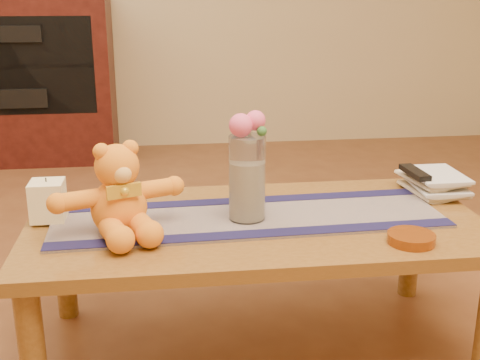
{
  "coord_description": "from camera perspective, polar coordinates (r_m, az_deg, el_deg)",
  "views": [
    {
      "loc": [
        -0.27,
        -1.76,
        1.14
      ],
      "look_at": [
        -0.05,
        0.0,
        0.58
      ],
      "focal_mm": 46.21,
      "sensor_mm": 36.0,
      "label": 1
    }
  ],
  "objects": [
    {
      "name": "potpourri_fill",
      "position": [
        1.87,
        0.65,
        -0.97
      ],
      "size": [
        0.09,
        0.09,
        0.18
      ],
      "primitive_type": "cylinder",
      "color": "beige",
      "rests_on": "glass_vase"
    },
    {
      "name": "pillar_candle",
      "position": [
        1.96,
        -17.31,
        -1.81
      ],
      "size": [
        0.1,
        0.1,
        0.12
      ],
      "primitive_type": "cube",
      "rotation": [
        0.0,
        0.0,
        -0.0
      ],
      "color": "#FFF2BB",
      "rests_on": "persian_runner"
    },
    {
      "name": "runner_border_far",
      "position": [
        2.05,
        0.13,
        -1.9
      ],
      "size": [
        1.2,
        0.1,
        0.0
      ],
      "primitive_type": "cube",
      "rotation": [
        0.0,
        0.0,
        0.03
      ],
      "color": "#15133B",
      "rests_on": "persian_runner"
    },
    {
      "name": "rose_right",
      "position": [
        1.82,
        1.43,
        5.52
      ],
      "size": [
        0.06,
        0.06,
        0.06
      ],
      "primitive_type": "sphere",
      "color": "#F05581",
      "rests_on": "glass_vase"
    },
    {
      "name": "glass_vase",
      "position": [
        1.86,
        0.65,
        0.17
      ],
      "size": [
        0.11,
        0.11,
        0.26
      ],
      "primitive_type": "cylinder",
      "color": "silver",
      "rests_on": "persian_runner"
    },
    {
      "name": "teddy_bear",
      "position": [
        1.8,
        -11.21,
        -0.85
      ],
      "size": [
        0.45,
        0.41,
        0.25
      ],
      "primitive_type": null,
      "rotation": [
        0.0,
        0.0,
        0.35
      ],
      "color": "orange",
      "rests_on": "persian_runner"
    },
    {
      "name": "table_leg_fl",
      "position": [
        1.78,
        -18.58,
        -15.18
      ],
      "size": [
        0.07,
        0.07,
        0.41
      ],
      "primitive_type": "cylinder",
      "color": "brown",
      "rests_on": "floor"
    },
    {
      "name": "book_top",
      "position": [
        2.19,
        15.8,
        0.32
      ],
      "size": [
        0.16,
        0.22,
        0.02
      ],
      "primitive_type": "imported",
      "rotation": [
        0.0,
        0.0,
        0.0
      ],
      "color": "beige",
      "rests_on": "book_upper"
    },
    {
      "name": "blue_flower_back",
      "position": [
        1.85,
        0.83,
        5.18
      ],
      "size": [
        0.04,
        0.04,
        0.04
      ],
      "primitive_type": "sphere",
      "color": "#475A9A",
      "rests_on": "glass_vase"
    },
    {
      "name": "coffee_table_top",
      "position": [
        1.92,
        1.48,
        -4.21
      ],
      "size": [
        1.4,
        0.7,
        0.04
      ],
      "primitive_type": "cube",
      "color": "brown",
      "rests_on": "floor"
    },
    {
      "name": "table_leg_br",
      "position": [
        2.43,
        15.51,
        -5.76
      ],
      "size": [
        0.07,
        0.07,
        0.41
      ],
      "primitive_type": "cylinder",
      "color": "brown",
      "rests_on": "floor"
    },
    {
      "name": "amber_dish",
      "position": [
        1.8,
        15.53,
        -5.21
      ],
      "size": [
        0.16,
        0.16,
        0.03
      ],
      "primitive_type": "cylinder",
      "rotation": [
        0.0,
        0.0,
        0.17
      ],
      "color": "#BF5914",
      "rests_on": "coffee_table_top"
    },
    {
      "name": "tv_remote",
      "position": [
        2.18,
        15.84,
        0.69
      ],
      "size": [
        0.05,
        0.16,
        0.02
      ],
      "primitive_type": "cube",
      "rotation": [
        0.0,
        0.0,
        0.05
      ],
      "color": "black",
      "rests_on": "book_top"
    },
    {
      "name": "cabinet_shelf",
      "position": [
        4.22,
        -20.19,
        9.96
      ],
      "size": [
        1.02,
        0.2,
        0.02
      ],
      "primitive_type": "cube",
      "color": "black",
      "rests_on": "media_cabinet"
    },
    {
      "name": "stereo_lower",
      "position": [
        4.27,
        -19.85,
        7.37
      ],
      "size": [
        0.42,
        0.28,
        0.12
      ],
      "primitive_type": "cube",
      "color": "black",
      "rests_on": "media_cabinet"
    },
    {
      "name": "table_leg_bl",
      "position": [
        2.29,
        -15.92,
        -7.37
      ],
      "size": [
        0.07,
        0.07,
        0.41
      ],
      "primitive_type": "cylinder",
      "color": "brown",
      "rests_on": "floor"
    },
    {
      "name": "runner_border_near",
      "position": [
        1.78,
        1.62,
        -4.97
      ],
      "size": [
        1.2,
        0.1,
        0.0
      ],
      "primitive_type": "cube",
      "rotation": [
        0.0,
        0.0,
        0.03
      ],
      "color": "#15133B",
      "rests_on": "persian_runner"
    },
    {
      "name": "stereo_upper",
      "position": [
        4.22,
        -20.41,
        12.65
      ],
      "size": [
        0.42,
        0.28,
        0.1
      ],
      "primitive_type": "cube",
      "color": "black",
      "rests_on": "media_cabinet"
    },
    {
      "name": "persian_runner",
      "position": [
        1.92,
        0.82,
        -3.47
      ],
      "size": [
        1.21,
        0.39,
        0.01
      ],
      "primitive_type": "cube",
      "rotation": [
        0.0,
        0.0,
        0.03
      ],
      "color": "#191947",
      "rests_on": "coffee_table_top"
    },
    {
      "name": "bronze_ball",
      "position": [
        1.97,
        0.52,
        -1.73
      ],
      "size": [
        0.07,
        0.07,
        0.07
      ],
      "primitive_type": "sphere",
      "rotation": [
        0.0,
        0.0,
        0.04
      ],
      "color": "#463F17",
      "rests_on": "persian_runner"
    },
    {
      "name": "cabinet_cavity",
      "position": [
        4.14,
        -20.43,
        9.8
      ],
      "size": [
        1.02,
        0.03,
        0.61
      ],
      "primitive_type": "cube",
      "color": "black",
      "rests_on": "media_cabinet"
    },
    {
      "name": "candle_wick",
      "position": [
        1.94,
        -17.49,
        0.02
      ],
      "size": [
        0.0,
        0.0,
        0.01
      ],
      "primitive_type": "cylinder",
      "rotation": [
        0.0,
        0.0,
        -0.0
      ],
      "color": "black",
      "rests_on": "pillar_candle"
    },
    {
      "name": "blue_flower_side",
      "position": [
        1.83,
        -0.35,
        4.81
      ],
      "size": [
        0.04,
        0.04,
        0.04
      ],
      "primitive_type": "sphere",
      "color": "#475A9A",
      "rests_on": "glass_vase"
    },
    {
      "name": "leaf_sprig",
      "position": [
        1.8,
        2.02,
        4.52
      ],
      "size": [
        0.03,
        0.03,
        0.03
      ],
      "primitive_type": "sphere",
      "color": "#33662D",
      "rests_on": "glass_vase"
    },
    {
      "name": "book_lower",
      "position": [
        2.2,
        15.77,
        -0.64
      ],
      "size": [
        0.17,
        0.23,
        0.02
      ],
      "primitive_type": "imported",
      "rotation": [
        0.0,
        0.0,
        -0.03
      ],
      "color": "beige",
      "rests_on": "book_bottom"
    },
    {
      "name": "book_upper",
      "position": [
        2.2,
        15.47,
        -0.13
      ],
      "size": [
        0.2,
        0.25,
        0.02
      ],
      "primitive_type": "imported",
      "rotation": [
        0.0,
        0.0,
        0.16
      ],
      "color": "beige",
      "rests_on": "book_lower"
    },
    {
      "name": "book_bottom",
      "position": [
        2.21,
        15.57,
        -1.08
      ],
      "size": [
        0.19,
        0.24,
        0.02
      ],
      "primitive_type": "imported",
      "rotation": [
        0.0,
        0.0,
        0.11
      ],
      "color": "beige",
      "rests_on": "coffee_table_top"
    },
    {
      "name": "floor",
      "position": [
        2.12,
        1.39,
        -15.08
      ],
      "size": [
        5.5,
        5.5,
        0.0
      ],
      "primitive_type": "plane",
      "color": "brown",
      "rests_on": "ground"
    },
    {
      "name": "media_cabinet",
      "position": [
        4.38,
        -19.62,
        8.8
      ],
      "size": [
        1.2,
        0.5,
        1.1
      ],
      "primitive_type": "cube",
      "color": "black",
      "rests_on": "floor"
    },
    {
      "name": "rose_left",
      "position": [
        1.8,
        0.08,
        5.07
      ],
      "size": [
        0.07,
        0.07,
        0.07
      ],
      "primitive_type": "sphere",
      "color": "#F05581",
      "rests_on": "glass_vase"
    }
  ]
}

